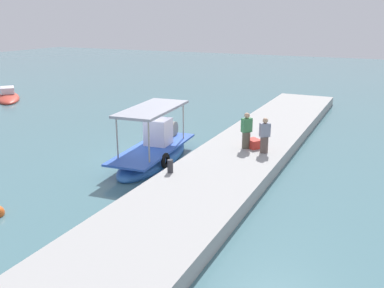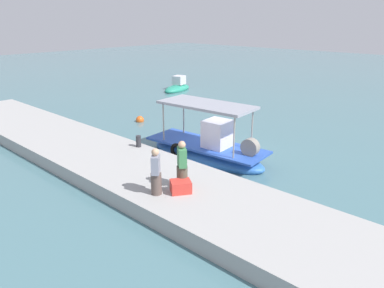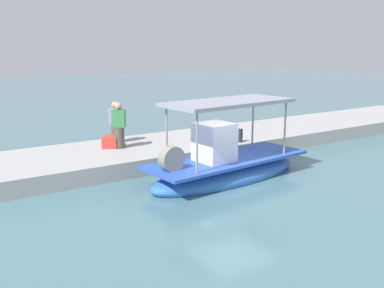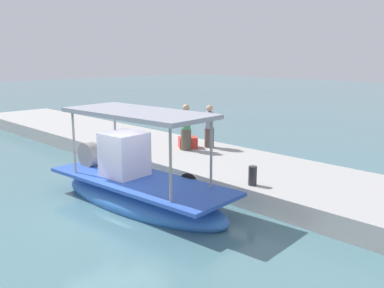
% 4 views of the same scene
% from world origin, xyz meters
% --- Properties ---
extents(ground_plane, '(120.00, 120.00, 0.00)m').
position_xyz_m(ground_plane, '(0.00, 0.00, 0.00)').
color(ground_plane, slate).
extents(dock_quay, '(36.00, 4.13, 0.61)m').
position_xyz_m(dock_quay, '(0.00, -4.43, 0.30)').
color(dock_quay, '#A4A3A1').
rests_on(dock_quay, ground_plane).
extents(main_fishing_boat, '(6.38, 2.55, 3.05)m').
position_xyz_m(main_fishing_boat, '(-0.19, -0.58, 0.47)').
color(main_fishing_boat, '#326CC1').
rests_on(main_fishing_boat, ground_plane).
extents(fisherman_near_bollard, '(0.53, 0.53, 1.68)m').
position_xyz_m(fisherman_near_bollard, '(1.65, -5.52, 1.37)').
color(fisherman_near_bollard, brown).
rests_on(fisherman_near_bollard, dock_quay).
extents(fisherman_by_crate, '(0.57, 0.55, 1.77)m').
position_xyz_m(fisherman_by_crate, '(1.95, -4.53, 1.41)').
color(fisherman_by_crate, '#4F4A3D').
rests_on(fisherman_by_crate, dock_quay).
extents(mooring_bollard, '(0.24, 0.24, 0.55)m').
position_xyz_m(mooring_bollard, '(-2.63, -2.77, 0.88)').
color(mooring_bollard, '#2D2D33').
rests_on(mooring_bollard, dock_quay).
extents(cargo_crate, '(0.86, 0.90, 0.43)m').
position_xyz_m(cargo_crate, '(2.18, -4.84, 0.82)').
color(cargo_crate, red).
rests_on(cargo_crate, dock_quay).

